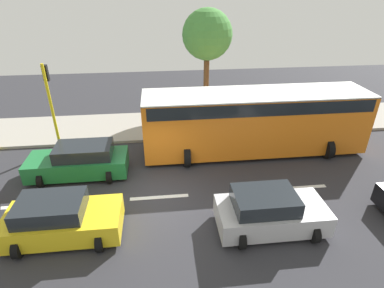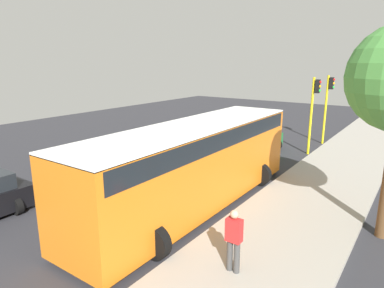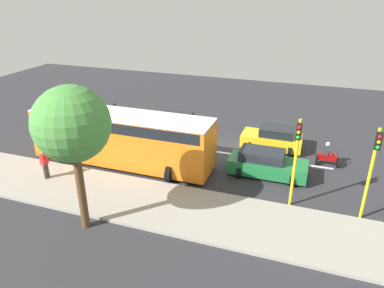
{
  "view_description": "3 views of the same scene",
  "coord_description": "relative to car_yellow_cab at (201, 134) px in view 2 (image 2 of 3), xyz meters",
  "views": [
    {
      "loc": [
        -10.3,
        -0.2,
        7.92
      ],
      "look_at": [
        1.94,
        -1.57,
        1.37
      ],
      "focal_mm": 28.94,
      "sensor_mm": 36.0,
      "label": 1
    },
    {
      "loc": [
        10.25,
        -14.72,
        5.39
      ],
      "look_at": [
        1.85,
        -2.77,
        1.79
      ],
      "focal_mm": 31.56,
      "sensor_mm": 36.0,
      "label": 2
    },
    {
      "loc": [
        20.56,
        5.57,
        9.97
      ],
      "look_at": [
        2.44,
        -0.83,
        1.45
      ],
      "focal_mm": 33.63,
      "sensor_mm": 36.0,
      "label": 3
    }
  ],
  "objects": [
    {
      "name": "ground_plane",
      "position": [
        1.76,
        -3.34,
        -0.76
      ],
      "size": [
        40.0,
        60.0,
        0.1
      ],
      "primitive_type": "cube",
      "color": "#2D2D33"
    },
    {
      "name": "sidewalk",
      "position": [
        8.76,
        -3.34,
        -0.63
      ],
      "size": [
        4.0,
        60.0,
        0.15
      ],
      "primitive_type": "cube",
      "color": "#9E998E",
      "rests_on": "ground"
    },
    {
      "name": "lane_stripe_north",
      "position": [
        1.76,
        -9.34,
        -0.7
      ],
      "size": [
        0.2,
        2.4,
        0.01
      ],
      "primitive_type": "cube",
      "color": "white",
      "rests_on": "ground"
    },
    {
      "name": "lane_stripe_mid",
      "position": [
        1.76,
        -3.34,
        -0.7
      ],
      "size": [
        0.2,
        2.4,
        0.01
      ],
      "primitive_type": "cube",
      "color": "white",
      "rests_on": "ground"
    },
    {
      "name": "lane_stripe_south",
      "position": [
        1.76,
        2.66,
        -0.7
      ],
      "size": [
        0.2,
        2.4,
        0.01
      ],
      "primitive_type": "cube",
      "color": "white",
      "rests_on": "ground"
    },
    {
      "name": "lane_stripe_far_south",
      "position": [
        1.76,
        8.66,
        -0.7
      ],
      "size": [
        0.2,
        2.4,
        0.01
      ],
      "primitive_type": "cube",
      "color": "white",
      "rests_on": "ground"
    },
    {
      "name": "car_yellow_cab",
      "position": [
        0.0,
        0.0,
        0.0
      ],
      "size": [
        2.24,
        3.88,
        1.52
      ],
      "color": "yellow",
      "rests_on": "ground"
    },
    {
      "name": "car_silver",
      "position": [
        -0.42,
        -7.2,
        -0.0
      ],
      "size": [
        2.23,
        3.82,
        1.52
      ],
      "color": "#B7B7BC",
      "rests_on": "ground"
    },
    {
      "name": "car_green",
      "position": [
        3.85,
        0.16,
        0.0
      ],
      "size": [
        2.13,
        4.36,
        1.52
      ],
      "color": "#1E7238",
      "rests_on": "ground"
    },
    {
      "name": "city_bus",
      "position": [
        5.21,
        -8.23,
        1.14
      ],
      "size": [
        3.2,
        11.0,
        3.16
      ],
      "color": "orange",
      "rests_on": "ground"
    },
    {
      "name": "motorcycle",
      "position": [
        1.44,
        3.42,
        -0.07
      ],
      "size": [
        0.6,
        1.3,
        1.53
      ],
      "color": "black",
      "rests_on": "ground"
    },
    {
      "name": "pedestrian_near_signal",
      "position": [
        8.48,
        -11.21,
        0.35
      ],
      "size": [
        0.4,
        0.24,
        1.69
      ],
      "color": "#3F3F3F",
      "rests_on": "sidewalk"
    },
    {
      "name": "traffic_light_corner",
      "position": [
        6.61,
        5.0,
        2.22
      ],
      "size": [
        0.49,
        0.24,
        4.5
      ],
      "color": "yellow",
      "rests_on": "ground"
    },
    {
      "name": "traffic_light_midblock",
      "position": [
        6.61,
        1.78,
        2.22
      ],
      "size": [
        0.49,
        0.24,
        4.5
      ],
      "color": "yellow",
      "rests_on": "ground"
    }
  ]
}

